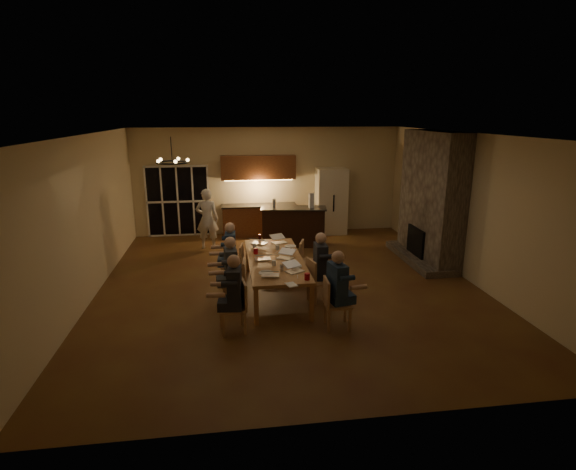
# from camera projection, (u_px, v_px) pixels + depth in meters

# --- Properties ---
(floor) EXTENTS (9.00, 9.00, 0.00)m
(floor) POSITION_uv_depth(u_px,v_px,m) (289.00, 285.00, 9.74)
(floor) COLOR brown
(floor) RESTS_ON ground
(back_wall) EXTENTS (8.00, 0.04, 3.20)m
(back_wall) POSITION_uv_depth(u_px,v_px,m) (268.00, 181.00, 13.64)
(back_wall) COLOR beige
(back_wall) RESTS_ON ground
(left_wall) EXTENTS (0.04, 9.00, 3.20)m
(left_wall) POSITION_uv_depth(u_px,v_px,m) (85.00, 219.00, 8.78)
(left_wall) COLOR beige
(left_wall) RESTS_ON ground
(right_wall) EXTENTS (0.04, 9.00, 3.20)m
(right_wall) POSITION_uv_depth(u_px,v_px,m) (469.00, 207.00, 9.86)
(right_wall) COLOR beige
(right_wall) RESTS_ON ground
(ceiling) EXTENTS (8.00, 9.00, 0.04)m
(ceiling) POSITION_uv_depth(u_px,v_px,m) (289.00, 133.00, 8.89)
(ceiling) COLOR white
(ceiling) RESTS_ON back_wall
(french_doors) EXTENTS (1.86, 0.08, 2.10)m
(french_doors) POSITION_uv_depth(u_px,v_px,m) (178.00, 202.00, 13.37)
(french_doors) COLOR black
(french_doors) RESTS_ON ground
(fireplace) EXTENTS (0.58, 2.50, 3.20)m
(fireplace) POSITION_uv_depth(u_px,v_px,m) (431.00, 198.00, 10.96)
(fireplace) COLOR #6B6154
(fireplace) RESTS_ON ground
(kitchenette) EXTENTS (2.24, 0.68, 2.40)m
(kitchenette) POSITION_uv_depth(u_px,v_px,m) (259.00, 196.00, 13.40)
(kitchenette) COLOR brown
(kitchenette) RESTS_ON ground
(refrigerator) EXTENTS (0.90, 0.68, 2.00)m
(refrigerator) POSITION_uv_depth(u_px,v_px,m) (331.00, 201.00, 13.70)
(refrigerator) COLOR #EFE5C8
(refrigerator) RESTS_ON ground
(dining_table) EXTENTS (1.10, 2.93, 0.75)m
(dining_table) POSITION_uv_depth(u_px,v_px,m) (275.00, 276.00, 9.21)
(dining_table) COLOR #BA854A
(dining_table) RESTS_ON ground
(bar_island) EXTENTS (1.89, 0.96, 1.08)m
(bar_island) POSITION_uv_depth(u_px,v_px,m) (294.00, 226.00, 12.52)
(bar_island) COLOR black
(bar_island) RESTS_ON ground
(chair_left_near) EXTENTS (0.49, 0.49, 0.89)m
(chair_left_near) POSITION_uv_depth(u_px,v_px,m) (232.00, 307.00, 7.57)
(chair_left_near) COLOR tan
(chair_left_near) RESTS_ON ground
(chair_left_mid) EXTENTS (0.47, 0.47, 0.89)m
(chair_left_mid) POSITION_uv_depth(u_px,v_px,m) (234.00, 283.00, 8.64)
(chair_left_mid) COLOR tan
(chair_left_mid) RESTS_ON ground
(chair_left_far) EXTENTS (0.51, 0.51, 0.89)m
(chair_left_far) POSITION_uv_depth(u_px,v_px,m) (233.00, 265.00, 9.65)
(chair_left_far) COLOR tan
(chair_left_far) RESTS_ON ground
(chair_right_near) EXTENTS (0.46, 0.46, 0.89)m
(chair_right_near) POSITION_uv_depth(u_px,v_px,m) (338.00, 303.00, 7.71)
(chair_right_near) COLOR tan
(chair_right_near) RESTS_ON ground
(chair_right_mid) EXTENTS (0.53, 0.53, 0.89)m
(chair_right_mid) POSITION_uv_depth(u_px,v_px,m) (320.00, 280.00, 8.76)
(chair_right_mid) COLOR tan
(chair_right_mid) RESTS_ON ground
(chair_right_far) EXTENTS (0.56, 0.56, 0.89)m
(chair_right_far) POSITION_uv_depth(u_px,v_px,m) (310.00, 261.00, 9.89)
(chair_right_far) COLOR tan
(chair_right_far) RESTS_ON ground
(person_left_near) EXTENTS (0.66, 0.66, 1.38)m
(person_left_near) POSITION_uv_depth(u_px,v_px,m) (235.00, 294.00, 7.47)
(person_left_near) COLOR #262931
(person_left_near) RESTS_ON ground
(person_right_near) EXTENTS (0.71, 0.71, 1.38)m
(person_right_near) POSITION_uv_depth(u_px,v_px,m) (337.00, 289.00, 7.67)
(person_right_near) COLOR navy
(person_right_near) RESTS_ON ground
(person_left_mid) EXTENTS (0.65, 0.65, 1.38)m
(person_left_mid) POSITION_uv_depth(u_px,v_px,m) (231.00, 272.00, 8.52)
(person_left_mid) COLOR #363D40
(person_left_mid) RESTS_ON ground
(person_right_mid) EXTENTS (0.61, 0.61, 1.38)m
(person_right_mid) POSITION_uv_depth(u_px,v_px,m) (320.00, 267.00, 8.81)
(person_right_mid) COLOR #262931
(person_right_mid) RESTS_ON ground
(person_left_far) EXTENTS (0.62, 0.62, 1.38)m
(person_left_far) POSITION_uv_depth(u_px,v_px,m) (231.00, 254.00, 9.61)
(person_left_far) COLOR navy
(person_left_far) RESTS_ON ground
(standing_person) EXTENTS (0.65, 0.47, 1.66)m
(standing_person) POSITION_uv_depth(u_px,v_px,m) (207.00, 219.00, 12.14)
(standing_person) COLOR silver
(standing_person) RESTS_ON ground
(chandelier) EXTENTS (0.58, 0.58, 0.03)m
(chandelier) POSITION_uv_depth(u_px,v_px,m) (172.00, 162.00, 8.03)
(chandelier) COLOR black
(chandelier) RESTS_ON ceiling
(laptop_a) EXTENTS (0.36, 0.32, 0.23)m
(laptop_a) POSITION_uv_depth(u_px,v_px,m) (270.00, 270.00, 8.12)
(laptop_a) COLOR silver
(laptop_a) RESTS_ON dining_table
(laptop_b) EXTENTS (0.41, 0.40, 0.23)m
(laptop_b) POSITION_uv_depth(u_px,v_px,m) (295.00, 266.00, 8.32)
(laptop_b) COLOR silver
(laptop_b) RESTS_ON dining_table
(laptop_c) EXTENTS (0.33, 0.29, 0.23)m
(laptop_c) POSITION_uv_depth(u_px,v_px,m) (263.00, 254.00, 9.02)
(laptop_c) COLOR silver
(laptop_c) RESTS_ON dining_table
(laptop_d) EXTENTS (0.42, 0.41, 0.23)m
(laptop_d) POSITION_uv_depth(u_px,v_px,m) (285.00, 253.00, 9.08)
(laptop_d) COLOR silver
(laptop_d) RESTS_ON dining_table
(laptop_e) EXTENTS (0.42, 0.40, 0.23)m
(laptop_e) POSITION_uv_depth(u_px,v_px,m) (259.00, 239.00, 10.12)
(laptop_e) COLOR silver
(laptop_e) RESTS_ON dining_table
(laptop_f) EXTENTS (0.40, 0.37, 0.23)m
(laptop_f) POSITION_uv_depth(u_px,v_px,m) (279.00, 238.00, 10.17)
(laptop_f) COLOR silver
(laptop_f) RESTS_ON dining_table
(mug_front) EXTENTS (0.08, 0.08, 0.10)m
(mug_front) POSITION_uv_depth(u_px,v_px,m) (274.00, 263.00, 8.69)
(mug_front) COLOR silver
(mug_front) RESTS_ON dining_table
(mug_mid) EXTENTS (0.08, 0.08, 0.10)m
(mug_mid) POSITION_uv_depth(u_px,v_px,m) (277.00, 247.00, 9.69)
(mug_mid) COLOR silver
(mug_mid) RESTS_ON dining_table
(mug_back) EXTENTS (0.08, 0.08, 0.10)m
(mug_back) POSITION_uv_depth(u_px,v_px,m) (254.00, 246.00, 9.80)
(mug_back) COLOR silver
(mug_back) RESTS_ON dining_table
(redcup_near) EXTENTS (0.10, 0.10, 0.12)m
(redcup_near) POSITION_uv_depth(u_px,v_px,m) (307.00, 277.00, 7.94)
(redcup_near) COLOR #B30B16
(redcup_near) RESTS_ON dining_table
(redcup_mid) EXTENTS (0.09, 0.09, 0.12)m
(redcup_mid) POSITION_uv_depth(u_px,v_px,m) (256.00, 251.00, 9.40)
(redcup_mid) COLOR #B30B16
(redcup_mid) RESTS_ON dining_table
(can_silver) EXTENTS (0.07, 0.07, 0.12)m
(can_silver) POSITION_uv_depth(u_px,v_px,m) (282.00, 268.00, 8.37)
(can_silver) COLOR #B2B2B7
(can_silver) RESTS_ON dining_table
(can_cola) EXTENTS (0.06, 0.06, 0.12)m
(can_cola) POSITION_uv_depth(u_px,v_px,m) (260.00, 237.00, 10.46)
(can_cola) COLOR #3F0F0C
(can_cola) RESTS_ON dining_table
(can_right) EXTENTS (0.07, 0.07, 0.12)m
(can_right) POSITION_uv_depth(u_px,v_px,m) (292.00, 251.00, 9.42)
(can_right) COLOR #B2B2B7
(can_right) RESTS_ON dining_table
(plate_near) EXTENTS (0.26, 0.26, 0.02)m
(plate_near) POSITION_uv_depth(u_px,v_px,m) (295.00, 266.00, 8.64)
(plate_near) COLOR silver
(plate_near) RESTS_ON dining_table
(plate_left) EXTENTS (0.28, 0.28, 0.02)m
(plate_left) POSITION_uv_depth(u_px,v_px,m) (266.00, 273.00, 8.27)
(plate_left) COLOR silver
(plate_left) RESTS_ON dining_table
(plate_far) EXTENTS (0.25, 0.25, 0.02)m
(plate_far) POSITION_uv_depth(u_px,v_px,m) (290.00, 246.00, 9.91)
(plate_far) COLOR silver
(plate_far) RESTS_ON dining_table
(notepad) EXTENTS (0.22, 0.26, 0.01)m
(notepad) POSITION_uv_depth(u_px,v_px,m) (291.00, 285.00, 7.71)
(notepad) COLOR white
(notepad) RESTS_ON dining_table
(bar_bottle) EXTENTS (0.09, 0.09, 0.24)m
(bar_bottle) POSITION_uv_depth(u_px,v_px,m) (274.00, 203.00, 12.38)
(bar_bottle) COLOR #99999E
(bar_bottle) RESTS_ON bar_island
(bar_blender) EXTENTS (0.14, 0.14, 0.40)m
(bar_blender) POSITION_uv_depth(u_px,v_px,m) (311.00, 201.00, 12.29)
(bar_blender) COLOR silver
(bar_blender) RESTS_ON bar_island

